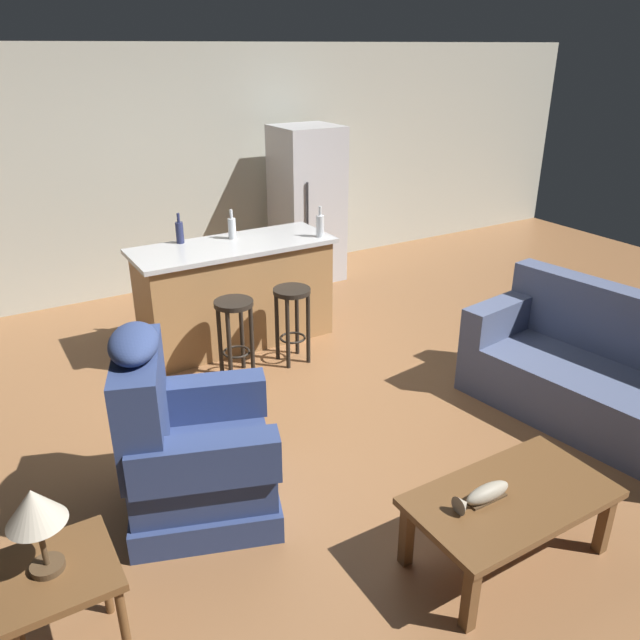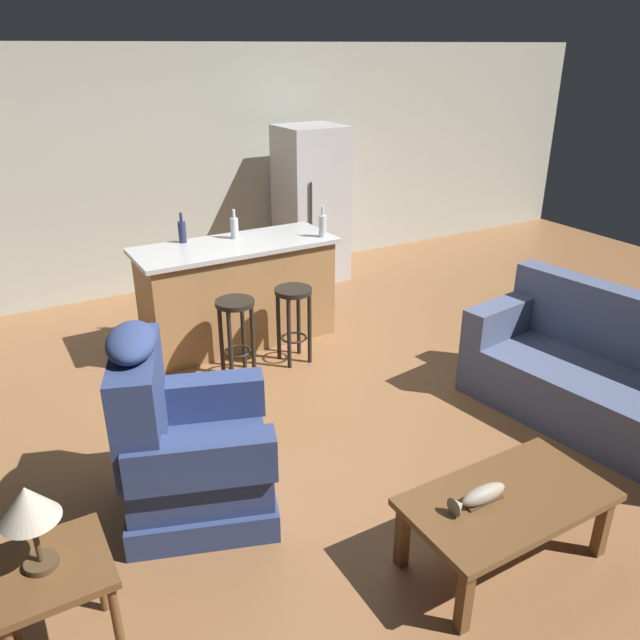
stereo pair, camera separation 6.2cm
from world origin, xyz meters
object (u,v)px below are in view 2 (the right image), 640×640
(recliner_near_lamp, at_px, (185,447))
(table_lamp, at_px, (28,508))
(kitchen_island, at_px, (238,293))
(bottle_short_amber, at_px, (182,231))
(end_table, at_px, (54,583))
(bar_stool_left, at_px, (236,324))
(bar_stool_right, at_px, (294,311))
(coffee_table, at_px, (507,505))
(couch, at_px, (604,379))
(bottle_tall_green, at_px, (323,225))
(refrigerator, at_px, (311,205))
(fish_figurine, at_px, (479,497))
(bottle_wine_dark, at_px, (234,227))

(recliner_near_lamp, distance_m, table_lamp, 1.20)
(kitchen_island, distance_m, bottle_short_amber, 0.74)
(end_table, xyz_separation_m, bar_stool_left, (1.73, 2.09, 0.01))
(bar_stool_right, bearing_deg, end_table, -137.21)
(bar_stool_left, xyz_separation_m, bottle_short_amber, (-0.10, 0.89, 0.58))
(coffee_table, height_order, couch, couch)
(table_lamp, height_order, bar_stool_right, table_lamp)
(kitchen_island, xyz_separation_m, bottle_tall_green, (0.78, -0.21, 0.58))
(end_table, xyz_separation_m, bar_stool_right, (2.26, 2.09, 0.01))
(bar_stool_right, distance_m, bottle_short_amber, 1.24)
(table_lamp, height_order, bar_stool_left, table_lamp)
(recliner_near_lamp, height_order, end_table, recliner_near_lamp)
(kitchen_island, bearing_deg, coffee_table, -87.77)
(end_table, height_order, refrigerator, refrigerator)
(bar_stool_right, distance_m, refrigerator, 2.22)
(end_table, height_order, bottle_short_amber, bottle_short_amber)
(end_table, xyz_separation_m, refrigerator, (3.46, 3.92, 0.42))
(table_lamp, bearing_deg, refrigerator, 48.27)
(refrigerator, bearing_deg, end_table, -131.40)
(fish_figurine, height_order, recliner_near_lamp, recliner_near_lamp)
(recliner_near_lamp, bearing_deg, kitchen_island, 78.48)
(coffee_table, bearing_deg, bottle_short_amber, 98.35)
(fish_figurine, bearing_deg, end_table, 165.83)
(coffee_table, height_order, bar_stool_right, bar_stool_right)
(table_lamp, relative_size, bar_stool_right, 0.60)
(fish_figurine, xyz_separation_m, bottle_tall_green, (0.83, 3.01, 0.59))
(fish_figurine, bearing_deg, coffee_table, -12.27)
(fish_figurine, distance_m, kitchen_island, 3.22)
(bar_stool_left, xyz_separation_m, bar_stool_right, (0.53, 0.00, 0.00))
(coffee_table, distance_m, recliner_near_lamp, 1.82)
(couch, bearing_deg, bar_stool_right, -60.82)
(recliner_near_lamp, height_order, kitchen_island, recliner_near_lamp)
(coffee_table, relative_size, end_table, 1.96)
(couch, relative_size, end_table, 3.57)
(bar_stool_right, relative_size, bottle_wine_dark, 2.55)
(end_table, relative_size, table_lamp, 1.37)
(table_lamp, distance_m, kitchen_island, 3.41)
(bar_stool_right, bearing_deg, table_lamp, -137.75)
(refrigerator, bearing_deg, bottle_wine_dark, -142.77)
(couch, bearing_deg, kitchen_island, -64.18)
(refrigerator, relative_size, bottle_tall_green, 6.22)
(end_table, bearing_deg, couch, 1.78)
(recliner_near_lamp, bearing_deg, coffee_table, -24.47)
(fish_figurine, xyz_separation_m, couch, (1.81, 0.61, -0.12))
(recliner_near_lamp, bearing_deg, end_table, -119.24)
(bottle_short_amber, bearing_deg, couch, -53.14)
(end_table, xyz_separation_m, kitchen_island, (2.01, 2.72, 0.02))
(end_table, distance_m, bar_stool_right, 3.08)
(fish_figurine, height_order, refrigerator, refrigerator)
(bar_stool_right, xyz_separation_m, refrigerator, (1.20, 1.83, 0.41))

